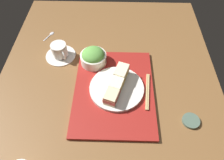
{
  "coord_description": "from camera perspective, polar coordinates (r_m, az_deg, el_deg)",
  "views": [
    {
      "loc": [
        -51.26,
        -3.44,
        75.17
      ],
      "look_at": [
        3.1,
        -1.94,
        5.0
      ],
      "focal_mm": 33.72,
      "sensor_mm": 36.0,
      "label": 1
    }
  ],
  "objects": [
    {
      "name": "ground_plane",
      "position": [
        0.92,
        -1.26,
        -3.97
      ],
      "size": [
        140.0,
        100.0,
        3.0
      ],
      "primitive_type": "cube",
      "color": "brown"
    },
    {
      "name": "serving_tray",
      "position": [
        0.91,
        0.52,
        -2.79
      ],
      "size": [
        45.15,
        33.88,
        1.42
      ],
      "primitive_type": "cube",
      "color": "maroon",
      "rests_on": "ground_plane"
    },
    {
      "name": "sandwich_plate",
      "position": [
        0.9,
        1.27,
        -2.25
      ],
      "size": [
        23.23,
        23.23,
        1.39
      ],
      "primitive_type": "cylinder",
      "color": "silver",
      "rests_on": "serving_tray"
    },
    {
      "name": "sandwich_near",
      "position": [
        0.84,
        -0.02,
        -4.27
      ],
      "size": [
        8.87,
        7.34,
        4.52
      ],
      "color": "beige",
      "rests_on": "sandwich_plate"
    },
    {
      "name": "sandwich_middle",
      "position": [
        0.87,
        1.3,
        -1.08
      ],
      "size": [
        9.27,
        7.4,
        4.72
      ],
      "color": "#EFE5C1",
      "rests_on": "sandwich_plate"
    },
    {
      "name": "sandwich_far",
      "position": [
        0.91,
        2.53,
        1.94
      ],
      "size": [
        8.73,
        7.2,
        5.26
      ],
      "color": "beige",
      "rests_on": "sandwich_plate"
    },
    {
      "name": "salad_bowl",
      "position": [
        0.98,
        -5.09,
        6.28
      ],
      "size": [
        12.08,
        12.08,
        7.8
      ],
      "color": "silver",
      "rests_on": "serving_tray"
    },
    {
      "name": "chopsticks_pair",
      "position": [
        0.9,
        9.6,
        -3.19
      ],
      "size": [
        18.47,
        3.1,
        0.7
      ],
      "color": "tan",
      "rests_on": "serving_tray"
    },
    {
      "name": "coffee_cup",
      "position": [
        1.06,
        -13.97,
        7.51
      ],
      "size": [
        14.68,
        14.68,
        7.21
      ],
      "color": "silver",
      "rests_on": "ground_plane"
    },
    {
      "name": "small_sauce_dish",
      "position": [
        0.89,
        20.61,
        -10.31
      ],
      "size": [
        6.82,
        6.82,
        1.12
      ],
      "primitive_type": "cylinder",
      "color": "#4C6051",
      "rests_on": "ground_plane"
    },
    {
      "name": "teaspoon",
      "position": [
        1.21,
        -16.3,
        11.88
      ],
      "size": [
        8.11,
        4.93,
        0.8
      ],
      "color": "silver",
      "rests_on": "ground_plane"
    }
  ]
}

